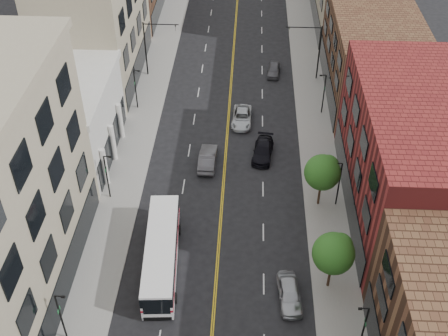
% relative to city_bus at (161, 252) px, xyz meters
% --- Properties ---
extents(sidewalk_left, '(4.00, 110.00, 0.15)m').
position_rel_city_bus_xyz_m(sidewalk_left, '(-5.31, 19.44, -1.65)').
color(sidewalk_left, gray).
rests_on(sidewalk_left, ground).
extents(sidewalk_right, '(4.00, 110.00, 0.15)m').
position_rel_city_bus_xyz_m(sidewalk_right, '(14.69, 19.44, -1.65)').
color(sidewalk_right, gray).
rests_on(sidewalk_right, ground).
extents(bldg_l_white, '(10.00, 14.00, 8.00)m').
position_rel_city_bus_xyz_m(bldg_l_white, '(-12.31, 15.44, 2.27)').
color(bldg_l_white, silver).
rests_on(bldg_l_white, ground).
extents(bldg_l_far_a, '(10.00, 20.00, 18.00)m').
position_rel_city_bus_xyz_m(bldg_l_far_a, '(-12.31, 32.44, 7.27)').
color(bldg_l_far_a, tan).
rests_on(bldg_l_far_a, ground).
extents(bldg_r_mid, '(10.00, 22.00, 12.00)m').
position_rel_city_bus_xyz_m(bldg_r_mid, '(21.69, 8.44, 4.27)').
color(bldg_r_mid, maroon).
rests_on(bldg_r_mid, ground).
extents(bldg_r_far_a, '(10.00, 20.00, 10.00)m').
position_rel_city_bus_xyz_m(bldg_r_far_a, '(21.69, 29.44, 3.27)').
color(bldg_r_far_a, '#533121').
rests_on(bldg_r_far_a, ground).
extents(tree_r_2, '(3.40, 3.40, 5.59)m').
position_rel_city_bus_xyz_m(tree_r_2, '(14.08, -1.49, 2.40)').
color(tree_r_2, black).
rests_on(tree_r_2, sidewalk_right).
extents(tree_r_3, '(3.40, 3.40, 5.59)m').
position_rel_city_bus_xyz_m(tree_r_3, '(14.08, 8.51, 2.40)').
color(tree_r_3, black).
rests_on(tree_r_3, sidewalk_right).
extents(lamp_l_1, '(0.81, 0.55, 5.05)m').
position_rel_city_bus_xyz_m(lamp_l_1, '(-6.26, -7.56, 1.24)').
color(lamp_l_1, black).
rests_on(lamp_l_1, sidewalk_left).
extents(lamp_l_2, '(0.81, 0.55, 5.05)m').
position_rel_city_bus_xyz_m(lamp_l_2, '(-6.26, 8.44, 1.24)').
color(lamp_l_2, black).
rests_on(lamp_l_2, sidewalk_left).
extents(lamp_l_3, '(0.81, 0.55, 5.05)m').
position_rel_city_bus_xyz_m(lamp_l_3, '(-6.26, 24.44, 1.24)').
color(lamp_l_3, black).
rests_on(lamp_l_3, sidewalk_left).
extents(lamp_r_1, '(0.81, 0.55, 5.05)m').
position_rel_city_bus_xyz_m(lamp_r_1, '(15.64, -7.56, 1.24)').
color(lamp_r_1, black).
rests_on(lamp_r_1, sidewalk_right).
extents(lamp_r_2, '(0.81, 0.55, 5.05)m').
position_rel_city_bus_xyz_m(lamp_r_2, '(15.64, 8.44, 1.24)').
color(lamp_r_2, black).
rests_on(lamp_r_2, sidewalk_right).
extents(lamp_r_3, '(0.81, 0.55, 5.05)m').
position_rel_city_bus_xyz_m(lamp_r_3, '(15.64, 24.44, 1.24)').
color(lamp_r_3, black).
rests_on(lamp_r_3, sidewalk_right).
extents(signal_mast_left, '(4.49, 0.18, 7.20)m').
position_rel_city_bus_xyz_m(signal_mast_left, '(-5.57, 32.44, 2.92)').
color(signal_mast_left, black).
rests_on(signal_mast_left, sidewalk_left).
extents(signal_mast_right, '(4.49, 0.18, 7.20)m').
position_rel_city_bus_xyz_m(signal_mast_right, '(14.96, 32.44, 2.92)').
color(signal_mast_right, black).
rests_on(signal_mast_right, sidewalk_right).
extents(city_bus, '(3.39, 11.69, 2.97)m').
position_rel_city_bus_xyz_m(city_bus, '(0.00, 0.00, 0.00)').
color(city_bus, white).
rests_on(city_bus, ground).
extents(car_parked_far, '(2.23, 4.64, 1.53)m').
position_rel_city_bus_xyz_m(car_parked_far, '(10.72, -3.08, -0.96)').
color(car_parked_far, '#AAADB2').
rests_on(car_parked_far, ground).
extents(car_lane_behind, '(1.84, 4.94, 1.61)m').
position_rel_city_bus_xyz_m(car_lane_behind, '(2.89, 14.15, -0.92)').
color(car_lane_behind, '#4D4C51').
rests_on(car_lane_behind, ground).
extents(car_lane_a, '(2.60, 5.14, 1.43)m').
position_rel_city_bus_xyz_m(car_lane_a, '(8.68, 15.86, -1.01)').
color(car_lane_a, black).
rests_on(car_lane_a, ground).
extents(car_lane_b, '(2.51, 5.10, 1.39)m').
position_rel_city_bus_xyz_m(car_lane_b, '(6.29, 22.10, -1.03)').
color(car_lane_b, '#B8BCC0').
rests_on(car_lane_b, ground).
extents(car_lane_c, '(2.00, 4.08, 1.34)m').
position_rel_city_bus_xyz_m(car_lane_c, '(10.19, 33.43, -1.06)').
color(car_lane_c, '#504F54').
rests_on(car_lane_c, ground).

